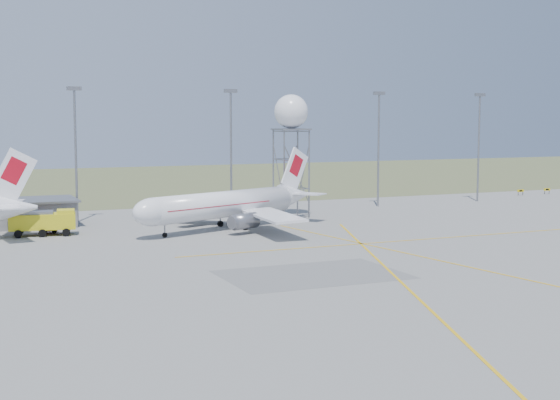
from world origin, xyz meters
name	(u,v)px	position (x,y,z in m)	size (l,w,h in m)	color
grass_strip	(169,180)	(0.00, 140.00, 0.01)	(400.00, 120.00, 0.03)	#536839
building_grey	(9,214)	(-45.00, 64.00, 1.97)	(19.00, 10.00, 3.90)	gray
mast_a	(75,143)	(-35.00, 66.00, 12.07)	(2.20, 0.50, 20.50)	gray
mast_b	(231,141)	(-10.00, 66.00, 12.07)	(2.20, 0.50, 20.50)	gray
mast_c	(379,139)	(18.00, 66.00, 12.07)	(2.20, 0.50, 20.50)	gray
mast_d	(479,138)	(40.00, 66.00, 12.07)	(2.20, 0.50, 20.50)	gray
taxi_sign_near	(521,191)	(55.60, 72.00, 0.89)	(1.60, 0.17, 1.20)	black
taxi_sign_far	(547,190)	(62.60, 72.00, 0.89)	(1.60, 0.17, 1.20)	black
airliner_main	(226,205)	(-16.95, 49.32, 3.47)	(31.99, 29.92, 11.34)	white
radar_tower	(291,149)	(-2.62, 58.40, 10.95)	(5.39, 5.39, 19.51)	gray
fire_truck	(44,223)	(-41.37, 53.36, 1.65)	(8.94, 4.51, 3.44)	gold
baggage_tug	(48,228)	(-40.63, 55.49, 0.69)	(2.54, 2.17, 1.81)	red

